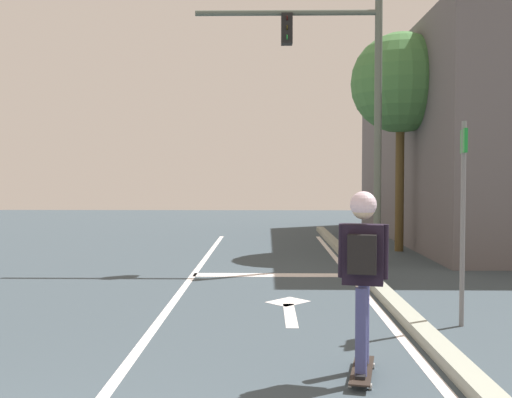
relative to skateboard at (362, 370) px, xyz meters
name	(u,v)px	position (x,y,z in m)	size (l,w,h in m)	color
lane_line_center	(169,308)	(-2.32, 2.88, -0.07)	(0.12, 20.00, 0.01)	silver
lane_line_curbside	(378,309)	(0.69, 2.88, -0.07)	(0.12, 20.00, 0.01)	silver
stop_bar	(275,275)	(-0.74, 5.74, -0.07)	(3.16, 0.40, 0.01)	silver
lane_arrow_stem	(290,315)	(-0.58, 2.50, -0.07)	(0.16, 1.40, 0.01)	silver
lane_arrow_head	(288,302)	(-0.58, 3.35, -0.07)	(0.56, 0.44, 0.01)	silver
curb_strip	(395,304)	(0.94, 2.88, 0.00)	(0.24, 24.00, 0.14)	#9AA091
skateboard	(362,370)	(0.00, 0.00, 0.00)	(0.38, 0.89, 0.08)	black
skater	(363,257)	(0.00, -0.02, 1.09)	(0.46, 0.62, 1.69)	#3E4379
traffic_signal_mast	(342,85)	(0.70, 7.23, 3.79)	(4.00, 0.34, 5.87)	#576155
street_sign_post	(463,194)	(1.57, 1.95, 1.61)	(0.13, 0.44, 2.60)	slate
roadside_tree	(401,84)	(2.45, 9.40, 4.14)	(2.50, 2.50, 5.48)	brown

